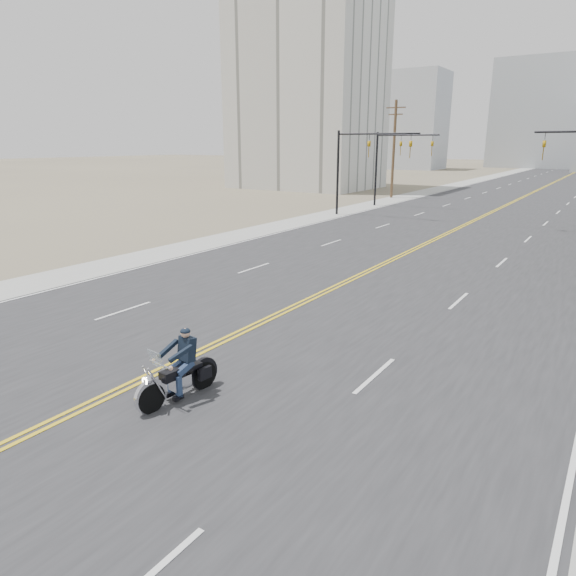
{
  "coord_description": "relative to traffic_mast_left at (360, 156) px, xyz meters",
  "views": [
    {
      "loc": [
        9.89,
        -7.71,
        5.97
      ],
      "look_at": [
        1.44,
        5.22,
        1.6
      ],
      "focal_mm": 32.0,
      "sensor_mm": 36.0,
      "label": 1
    }
  ],
  "objects": [
    {
      "name": "road",
      "position": [
        8.98,
        38.0,
        -4.93
      ],
      "size": [
        20.0,
        200.0,
        0.01
      ],
      "primitive_type": "cube",
      "color": "#303033",
      "rests_on": "ground"
    },
    {
      "name": "haze_bldg_a",
      "position": [
        -26.02,
        83.0,
        6.06
      ],
      "size": [
        14.0,
        12.0,
        22.0
      ],
      "primitive_type": "cube",
      "color": "#B7BCC6",
      "rests_on": "ground"
    },
    {
      "name": "motorcyclist",
      "position": [
        10.54,
        -31.78,
        -4.06
      ],
      "size": [
        1.2,
        2.33,
        1.75
      ],
      "primitive_type": null,
      "rotation": [
        0.0,
        0.0,
        3.03
      ],
      "color": "black",
      "rests_on": "ground"
    },
    {
      "name": "utility_pole_left",
      "position": [
        -3.52,
        16.0,
        0.54
      ],
      "size": [
        2.2,
        0.3,
        10.5
      ],
      "color": "brown",
      "rests_on": "ground"
    },
    {
      "name": "haze_bldg_d",
      "position": [
        -3.02,
        108.0,
        8.06
      ],
      "size": [
        20.0,
        15.0,
        26.0
      ],
      "primitive_type": "cube",
      "color": "#ADB2B7",
      "rests_on": "ground"
    },
    {
      "name": "ground_plane",
      "position": [
        8.98,
        -32.0,
        -4.94
      ],
      "size": [
        400.0,
        400.0,
        0.0
      ],
      "primitive_type": "plane",
      "color": "#776D56",
      "rests_on": "ground"
    },
    {
      "name": "sidewalk_left",
      "position": [
        -2.52,
        38.0,
        -4.93
      ],
      "size": [
        3.0,
        200.0,
        0.01
      ],
      "primitive_type": "cube",
      "color": "#A5A5A0",
      "rests_on": "ground"
    },
    {
      "name": "haze_bldg_f",
      "position": [
        -41.02,
        98.0,
        3.06
      ],
      "size": [
        12.0,
        12.0,
        16.0
      ],
      "primitive_type": "cube",
      "color": "#ADB2B7",
      "rests_on": "ground"
    },
    {
      "name": "traffic_mast_left",
      "position": [
        0.0,
        0.0,
        0.0
      ],
      "size": [
        7.1,
        0.26,
        7.0
      ],
      "color": "black",
      "rests_on": "ground"
    },
    {
      "name": "traffic_mast_far",
      "position": [
        -0.33,
        8.0,
        -0.06
      ],
      "size": [
        6.1,
        0.26,
        7.0
      ],
      "color": "black",
      "rests_on": "ground"
    },
    {
      "name": "apartment_block",
      "position": [
        -19.02,
        23.0,
        10.06
      ],
      "size": [
        18.0,
        14.0,
        30.0
      ],
      "primitive_type": "cube",
      "color": "silver",
      "rests_on": "ground"
    }
  ]
}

